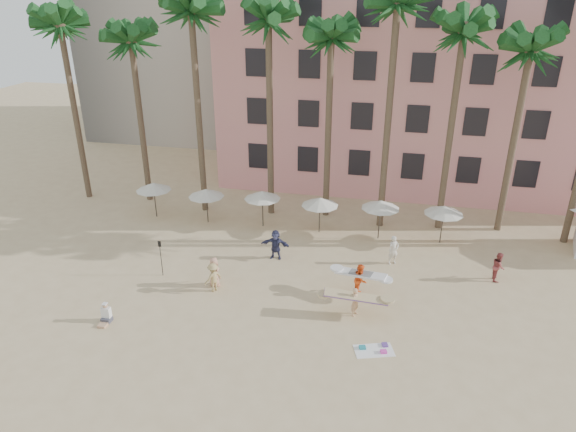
# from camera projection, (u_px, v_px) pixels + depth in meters

# --- Properties ---
(ground) EXTENTS (120.00, 120.00, 0.00)m
(ground) POSITION_uv_depth(u_px,v_px,m) (298.00, 350.00, 23.82)
(ground) COLOR #D1B789
(ground) RESTS_ON ground
(pink_hotel) EXTENTS (35.00, 14.00, 16.00)m
(pink_hotel) POSITION_uv_depth(u_px,v_px,m) (443.00, 84.00, 42.31)
(pink_hotel) COLOR pink
(pink_hotel) RESTS_ON ground
(palm_row) EXTENTS (44.40, 5.40, 16.30)m
(palm_row) POSITION_uv_depth(u_px,v_px,m) (355.00, 29.00, 31.72)
(palm_row) COLOR brown
(palm_row) RESTS_ON ground
(umbrella_row) EXTENTS (22.50, 2.70, 2.73)m
(umbrella_row) POSITION_uv_depth(u_px,v_px,m) (291.00, 198.00, 34.57)
(umbrella_row) COLOR #332B23
(umbrella_row) RESTS_ON ground
(beach_towel) EXTENTS (2.02, 1.50, 0.14)m
(beach_towel) POSITION_uv_depth(u_px,v_px,m) (375.00, 350.00, 23.78)
(beach_towel) COLOR white
(beach_towel) RESTS_ON ground
(carrier_yellow) EXTENTS (3.24, 0.98, 1.57)m
(carrier_yellow) POSITION_uv_depth(u_px,v_px,m) (356.00, 300.00, 25.98)
(carrier_yellow) COLOR tan
(carrier_yellow) RESTS_ON ground
(carrier_white) EXTENTS (2.86, 1.37, 1.84)m
(carrier_white) POSITION_uv_depth(u_px,v_px,m) (360.00, 279.00, 27.69)
(carrier_white) COLOR #FF571A
(carrier_white) RESTS_ON ground
(beachgoers) EXTENTS (16.43, 6.12, 1.90)m
(beachgoers) POSITION_uv_depth(u_px,v_px,m) (305.00, 260.00, 29.79)
(beachgoers) COLOR tan
(beachgoers) RESTS_ON ground
(paddle) EXTENTS (0.18, 0.04, 2.23)m
(paddle) POSITION_uv_depth(u_px,v_px,m) (161.00, 254.00, 29.34)
(paddle) COLOR black
(paddle) RESTS_ON ground
(seated_man) EXTENTS (0.46, 0.81, 1.05)m
(seated_man) POSITION_uv_depth(u_px,v_px,m) (106.00, 316.00, 25.64)
(seated_man) COLOR #3F3F4C
(seated_man) RESTS_ON ground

